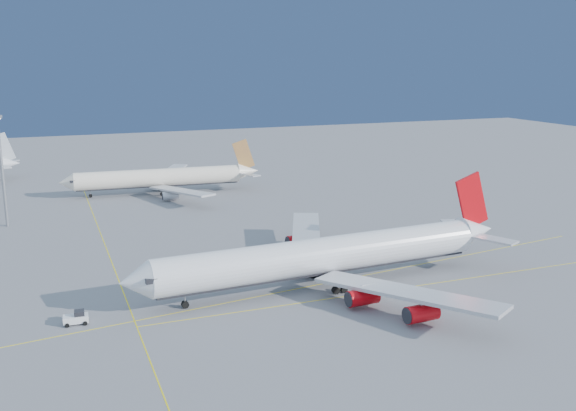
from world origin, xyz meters
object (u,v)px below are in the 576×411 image
object	(u,v)px
airliner_virgin	(330,255)
airliner_etihad	(163,178)
light_mast	(1,162)
pushback_tug	(77,318)

from	to	relation	value
airliner_virgin	airliner_etihad	xyz separation A→B (m)	(-13.11, 91.74, -0.81)
light_mast	airliner_etihad	bearing A→B (deg)	30.56
airliner_virgin	airliner_etihad	size ratio (longest dim) A/B	1.25
airliner_virgin	pushback_tug	xyz separation A→B (m)	(-44.09, -1.89, -4.59)
pushback_tug	airliner_virgin	bearing A→B (deg)	5.53
airliner_etihad	pushback_tug	distance (m)	98.69
airliner_virgin	pushback_tug	size ratio (longest dim) A/B	19.43
airliner_virgin	light_mast	size ratio (longest dim) A/B	2.78
airliner_etihad	light_mast	distance (m)	51.23
airliner_virgin	pushback_tug	bearing A→B (deg)	179.13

